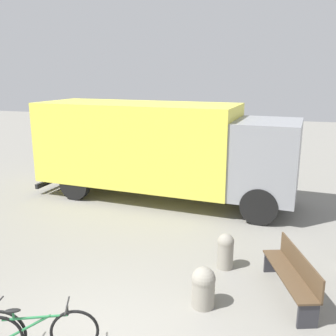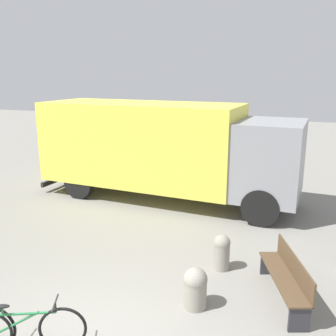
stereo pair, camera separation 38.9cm
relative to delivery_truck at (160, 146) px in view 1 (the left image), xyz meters
The scene contains 5 objects.
delivery_truck is the anchor object (origin of this frame).
park_bench 6.26m from the delivery_truck, 48.43° to the right, with size 1.02×1.89×0.86m.
bicycle_middle 7.39m from the delivery_truck, 85.59° to the right, with size 1.62×0.78×0.79m.
bollard_near_bench 6.09m from the delivery_truck, 64.24° to the right, with size 0.42×0.42×0.74m.
bollard_far_bench 4.95m from the delivery_truck, 54.86° to the right, with size 0.35×0.35×0.76m.
Camera 1 is at (2.46, -4.09, 3.97)m, focal length 40.00 mm.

